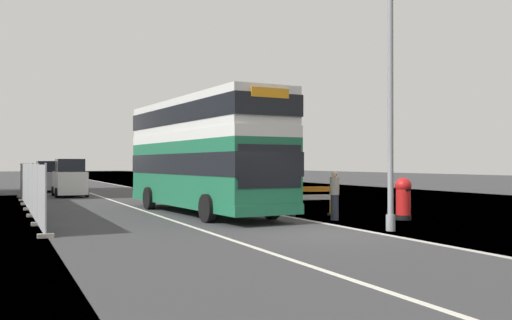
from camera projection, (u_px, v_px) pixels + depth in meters
ground at (328, 234)px, 16.98m from camera, size 140.00×280.00×0.10m
double_decker_bus at (203, 153)px, 23.57m from camera, size 3.47×11.41×4.70m
lamppost_foreground at (390, 85)px, 17.46m from camera, size 0.29×0.70×9.43m
red_pillar_postbox at (403, 197)px, 20.87m from camera, size 0.60×0.60×1.55m
roadworks_barrier at (312, 197)px, 22.37m from camera, size 1.77×0.80×1.16m
construction_site_fence at (29, 188)px, 25.10m from camera, size 0.44×20.60×2.09m
car_oncoming_near at (70, 179)px, 35.44m from camera, size 1.93×3.98×2.34m
car_receding_mid at (49, 177)px, 41.69m from camera, size 2.01×4.37×2.23m
pedestrian_at_kerb at (335, 195)px, 20.72m from camera, size 0.34×0.34×1.79m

